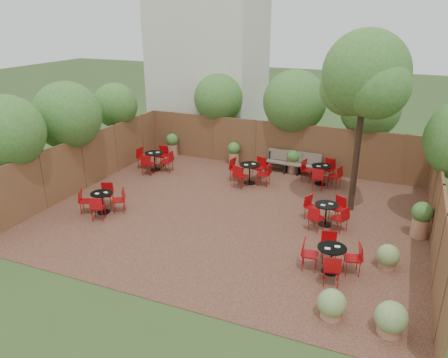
% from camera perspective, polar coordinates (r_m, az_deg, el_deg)
% --- Properties ---
extents(ground, '(80.00, 80.00, 0.00)m').
position_cam_1_polar(ground, '(14.41, 1.17, -4.67)').
color(ground, '#354F23').
rests_on(ground, ground).
extents(courtyard_paving, '(12.00, 10.00, 0.02)m').
position_cam_1_polar(courtyard_paving, '(14.40, 1.17, -4.63)').
color(courtyard_paving, '#391E17').
rests_on(courtyard_paving, ground).
extents(fence_back, '(12.00, 0.08, 2.00)m').
position_cam_1_polar(fence_back, '(18.49, 6.97, 4.39)').
color(fence_back, '#54361F').
rests_on(fence_back, ground).
extents(fence_left, '(0.08, 10.00, 2.00)m').
position_cam_1_polar(fence_left, '(17.01, -17.93, 2.01)').
color(fence_left, '#54361F').
rests_on(fence_left, ground).
extents(fence_right, '(0.08, 10.00, 2.00)m').
position_cam_1_polar(fence_right, '(13.22, 26.22, -4.67)').
color(fence_right, '#54361F').
rests_on(fence_right, ground).
extents(neighbour_building, '(5.00, 4.00, 8.00)m').
position_cam_1_polar(neighbour_building, '(22.23, -1.98, 15.22)').
color(neighbour_building, beige).
rests_on(neighbour_building, ground).
extents(overhang_foliage, '(15.73, 10.66, 2.63)m').
position_cam_1_polar(overhang_foliage, '(16.36, 0.99, 8.58)').
color(overhang_foliage, '#366922').
rests_on(overhang_foliage, ground).
extents(courtyard_tree, '(2.78, 2.68, 5.84)m').
position_cam_1_polar(courtyard_tree, '(14.14, 17.99, 12.34)').
color(courtyard_tree, black).
rests_on(courtyard_tree, courtyard_paving).
extents(park_bench_left, '(1.48, 0.56, 0.90)m').
position_cam_1_polar(park_bench_left, '(18.19, 7.86, 2.35)').
color(park_bench_left, brown).
rests_on(park_bench_left, courtyard_paving).
extents(park_bench_right, '(1.49, 0.53, 0.91)m').
position_cam_1_polar(park_bench_right, '(18.02, 10.29, 2.04)').
color(park_bench_right, brown).
rests_on(park_bench_right, courtyard_paving).
extents(bistro_tables, '(9.73, 7.56, 0.90)m').
position_cam_1_polar(bistro_tables, '(15.31, 2.23, -1.23)').
color(bistro_tables, black).
rests_on(bistro_tables, courtyard_paving).
extents(planters, '(11.13, 4.57, 1.10)m').
position_cam_1_polar(planters, '(17.19, 5.90, 1.67)').
color(planters, '#9E6B4F').
rests_on(planters, courtyard_paving).
extents(low_shrubs, '(1.86, 3.26, 0.73)m').
position_cam_1_polar(low_shrubs, '(10.57, 18.81, -14.19)').
color(low_shrubs, '#9E6B4F').
rests_on(low_shrubs, courtyard_paving).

